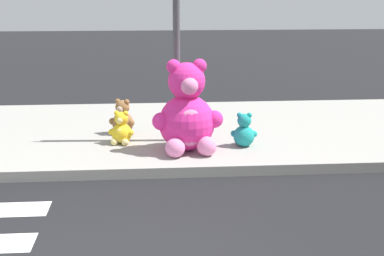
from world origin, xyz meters
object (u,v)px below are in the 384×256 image
at_px(sign_pole, 176,33).
at_px(plush_white, 182,111).
at_px(plush_brown, 122,120).
at_px(plush_teal, 244,133).
at_px(plush_yellow, 121,131).
at_px(plush_pink_large, 187,115).

distance_m(sign_pole, plush_white, 1.79).
bearing_deg(plush_brown, sign_pole, -28.98).
bearing_deg(plush_white, sign_pole, -97.59).
bearing_deg(plush_teal, sign_pole, 157.80).
distance_m(sign_pole, plush_yellow, 1.73).
relative_size(plush_teal, plush_brown, 0.91).
xyz_separation_m(plush_pink_large, plush_brown, (-1.00, 1.08, -0.31)).
distance_m(plush_teal, plush_brown, 2.09).
relative_size(sign_pole, plush_yellow, 6.13).
bearing_deg(sign_pole, plush_pink_large, -78.59).
bearing_deg(plush_brown, plush_pink_large, -47.11).
bearing_deg(plush_white, plush_yellow, -131.43).
relative_size(plush_pink_large, plush_white, 2.24).
bearing_deg(plush_pink_large, plush_brown, 132.89).
height_order(sign_pole, plush_pink_large, sign_pole).
xyz_separation_m(plush_pink_large, plush_yellow, (-1.00, 0.48, -0.34)).
height_order(sign_pole, plush_brown, sign_pole).
relative_size(sign_pole, plush_brown, 5.45).
xyz_separation_m(plush_pink_large, plush_white, (0.02, 1.62, -0.30)).
bearing_deg(sign_pole, plush_teal, -22.20).
relative_size(plush_yellow, plush_teal, 0.98).
relative_size(plush_yellow, plush_white, 0.86).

